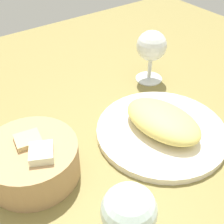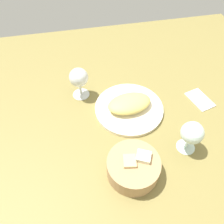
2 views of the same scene
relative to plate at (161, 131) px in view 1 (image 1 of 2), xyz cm
name	(u,v)px [view 1 (image 1 of 2)]	position (x,y,z in cm)	size (l,w,h in cm)	color
ground_plane	(152,166)	(-4.89, 6.66, -1.70)	(140.00, 140.00, 2.00)	olive
plate	(161,131)	(0.00, 0.00, 0.00)	(26.38, 26.38, 1.40)	white
omelette	(163,120)	(0.00, 0.00, 2.89)	(16.87, 10.37, 4.38)	#D7C462
lettuce_garnish	(189,136)	(-5.33, -2.14, 1.56)	(3.74, 3.74, 1.72)	#3A8E37
bread_basket	(33,160)	(5.39, 25.34, 2.78)	(16.18, 16.18, 8.09)	tan
wine_glass_near	(151,48)	(17.29, -11.89, 8.09)	(7.39, 7.39, 13.14)	silver
wine_glass_far	(129,213)	(-14.66, 20.38, 7.41)	(7.36, 7.36, 12.31)	silver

